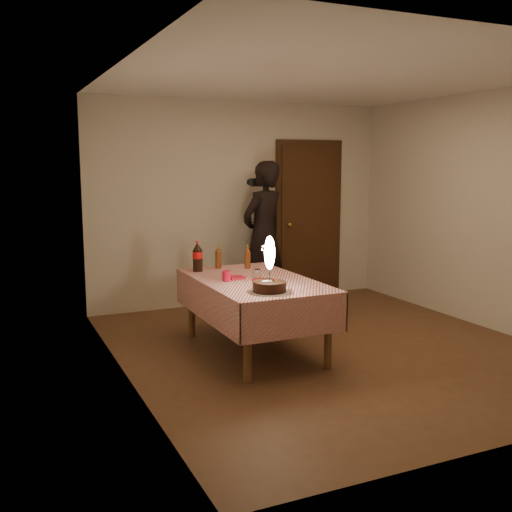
% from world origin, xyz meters
% --- Properties ---
extents(ground, '(4.00, 4.50, 0.01)m').
position_xyz_m(ground, '(0.00, 0.00, 0.00)').
color(ground, brown).
rests_on(ground, ground).
extents(room_shell, '(4.04, 4.54, 2.62)m').
position_xyz_m(room_shell, '(0.03, 0.08, 1.65)').
color(room_shell, beige).
rests_on(room_shell, ground).
extents(dining_table, '(1.02, 1.72, 0.72)m').
position_xyz_m(dining_table, '(-0.72, 0.23, 0.62)').
color(dining_table, brown).
rests_on(dining_table, ground).
extents(birthday_cake, '(0.37, 0.37, 0.49)m').
position_xyz_m(birthday_cake, '(-0.83, -0.35, 0.83)').
color(birthday_cake, white).
rests_on(birthday_cake, dining_table).
extents(red_plate, '(0.22, 0.22, 0.01)m').
position_xyz_m(red_plate, '(-0.66, 0.13, 0.72)').
color(red_plate, red).
rests_on(red_plate, dining_table).
extents(red_cup, '(0.08, 0.08, 0.10)m').
position_xyz_m(red_cup, '(-0.99, 0.26, 0.77)').
color(red_cup, red).
rests_on(red_cup, dining_table).
extents(clear_cup, '(0.07, 0.07, 0.09)m').
position_xyz_m(clear_cup, '(-0.67, 0.26, 0.76)').
color(clear_cup, white).
rests_on(clear_cup, dining_table).
extents(napkin_stack, '(0.15, 0.15, 0.02)m').
position_xyz_m(napkin_stack, '(-0.85, 0.33, 0.73)').
color(napkin_stack, '#B11425').
rests_on(napkin_stack, dining_table).
extents(cola_bottle, '(0.10, 0.10, 0.32)m').
position_xyz_m(cola_bottle, '(-1.07, 0.86, 0.87)').
color(cola_bottle, black).
rests_on(cola_bottle, dining_table).
extents(amber_bottle_left, '(0.06, 0.06, 0.25)m').
position_xyz_m(amber_bottle_left, '(-0.81, 0.94, 0.83)').
color(amber_bottle_left, '#612E10').
rests_on(amber_bottle_left, dining_table).
extents(amber_bottle_right, '(0.06, 0.06, 0.25)m').
position_xyz_m(amber_bottle_right, '(-0.53, 0.80, 0.83)').
color(amber_bottle_right, '#612E10').
rests_on(amber_bottle_right, dining_table).
extents(photographer, '(0.80, 0.68, 1.85)m').
position_xyz_m(photographer, '(0.14, 1.85, 0.93)').
color(photographer, black).
rests_on(photographer, ground).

